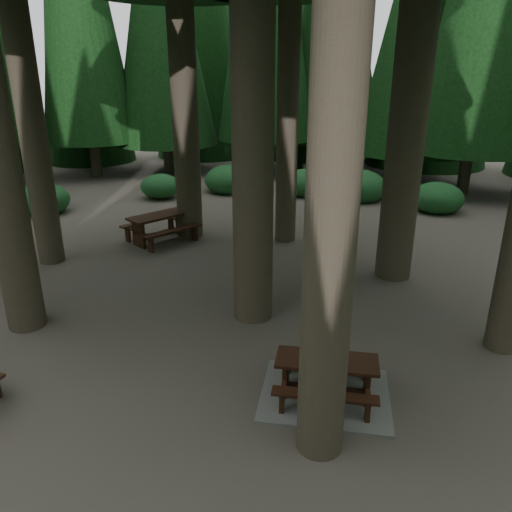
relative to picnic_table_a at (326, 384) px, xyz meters
The scene contains 4 objects.
ground 3.79m from the picnic_table_a, 157.83° to the left, with size 80.00×80.00×0.00m, color #524B43.
picnic_table_a is the anchor object (origin of this frame).
picnic_table_b 9.00m from the picnic_table_a, 153.70° to the left, with size 1.96×2.27×0.87m.
shrub_ring 3.55m from the picnic_table_a, 142.13° to the left, with size 23.86×24.64×1.49m.
Camera 1 is at (6.70, -7.71, 5.13)m, focal length 35.00 mm.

